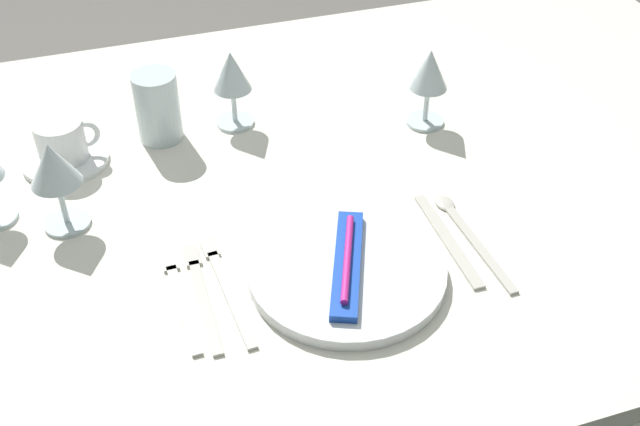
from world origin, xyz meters
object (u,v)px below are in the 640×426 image
(spoon_soup, at_px, (465,230))
(coffee_cup_left, at_px, (62,140))
(toothbrush_package, at_px, (347,263))
(dinner_knife, at_px, (449,242))
(wine_glass_left, at_px, (53,167))
(wine_glass_far, at_px, (232,75))
(fork_inner, at_px, (202,292))
(wine_glass_right, at_px, (429,74))
(fork_salad, at_px, (180,295))
(fork_outer, at_px, (226,285))
(drink_tumbler, at_px, (158,110))
(dinner_plate, at_px, (347,272))

(spoon_soup, xyz_separation_m, coffee_cup_left, (-0.55, 0.36, 0.04))
(toothbrush_package, distance_m, spoon_soup, 0.20)
(dinner_knife, height_order, wine_glass_left, wine_glass_left)
(coffee_cup_left, relative_size, wine_glass_far, 0.74)
(wine_glass_left, bearing_deg, toothbrush_package, -33.65)
(toothbrush_package, height_order, spoon_soup, toothbrush_package)
(fork_inner, distance_m, wine_glass_right, 0.55)
(fork_inner, relative_size, fork_salad, 1.04)
(dinner_knife, distance_m, coffee_cup_left, 0.64)
(coffee_cup_left, distance_m, wine_glass_far, 0.30)
(fork_outer, distance_m, dinner_knife, 0.33)
(wine_glass_right, relative_size, wine_glass_far, 1.01)
(toothbrush_package, height_order, fork_outer, toothbrush_package)
(coffee_cup_left, bearing_deg, fork_salad, -71.78)
(fork_salad, height_order, coffee_cup_left, coffee_cup_left)
(spoon_soup, height_order, coffee_cup_left, coffee_cup_left)
(wine_glass_far, distance_m, drink_tumbler, 0.14)
(fork_outer, xyz_separation_m, fork_inner, (-0.03, -0.00, 0.00))
(fork_inner, height_order, wine_glass_right, wine_glass_right)
(fork_salad, bearing_deg, fork_outer, -0.01)
(fork_outer, distance_m, spoon_soup, 0.36)
(wine_glass_far, bearing_deg, dinner_knife, -61.46)
(wine_glass_left, bearing_deg, spoon_soup, -19.93)
(dinner_knife, bearing_deg, fork_inner, 178.43)
(fork_outer, relative_size, drink_tumbler, 1.86)
(dinner_knife, height_order, wine_glass_far, wine_glass_far)
(toothbrush_package, bearing_deg, dinner_knife, 6.71)
(fork_salad, xyz_separation_m, coffee_cup_left, (-0.12, 0.37, 0.04))
(fork_inner, xyz_separation_m, coffee_cup_left, (-0.15, 0.37, 0.04))
(toothbrush_package, bearing_deg, wine_glass_left, 146.35)
(dinner_knife, relative_size, wine_glass_left, 1.47)
(dinner_plate, xyz_separation_m, toothbrush_package, (0.00, 0.00, 0.02))
(toothbrush_package, xyz_separation_m, drink_tumbler, (-0.19, 0.42, 0.03))
(fork_salad, distance_m, coffee_cup_left, 0.39)
(coffee_cup_left, bearing_deg, fork_inner, -67.90)
(dinner_knife, height_order, coffee_cup_left, coffee_cup_left)
(dinner_plate, height_order, drink_tumbler, drink_tumbler)
(dinner_knife, distance_m, spoon_soup, 0.04)
(dinner_plate, bearing_deg, dinner_knife, 6.71)
(dinner_plate, distance_m, wine_glass_far, 0.44)
(fork_inner, relative_size, wine_glass_far, 1.51)
(coffee_cup_left, bearing_deg, spoon_soup, -33.46)
(dinner_knife, distance_m, wine_glass_far, 0.47)
(toothbrush_package, height_order, fork_salad, toothbrush_package)
(fork_inner, height_order, coffee_cup_left, coffee_cup_left)
(fork_salad, relative_size, drink_tumbler, 1.68)
(spoon_soup, height_order, wine_glass_right, wine_glass_right)
(dinner_knife, bearing_deg, drink_tumbler, 130.96)
(fork_outer, distance_m, wine_glass_far, 0.42)
(dinner_plate, distance_m, spoon_soup, 0.20)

